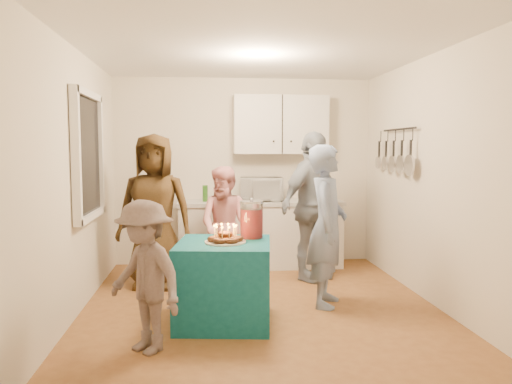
{
  "coord_description": "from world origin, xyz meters",
  "views": [
    {
      "loc": [
        -0.56,
        -5.03,
        1.62
      ],
      "look_at": [
        0.0,
        0.35,
        1.15
      ],
      "focal_mm": 35.0,
      "sensor_mm": 36.0,
      "label": 1
    }
  ],
  "objects": [
    {
      "name": "countertop",
      "position": [
        0.2,
        1.7,
        0.89
      ],
      "size": [
        2.24,
        0.62,
        0.05
      ],
      "primitive_type": "cube",
      "color": "beige",
      "rests_on": "counter"
    },
    {
      "name": "left_wall",
      "position": [
        -1.8,
        0.0,
        1.3
      ],
      "size": [
        4.0,
        4.0,
        0.0
      ],
      "primitive_type": "plane",
      "color": "silver",
      "rests_on": "floor"
    },
    {
      "name": "donut_cake",
      "position": [
        -0.37,
        -0.51,
        0.85
      ],
      "size": [
        0.38,
        0.38,
        0.18
      ],
      "primitive_type": null,
      "color": "#381C0C",
      "rests_on": "party_table"
    },
    {
      "name": "man_birthday",
      "position": [
        0.69,
        -0.06,
        0.83
      ],
      "size": [
        0.58,
        0.71,
        1.66
      ],
      "primitive_type": "imported",
      "rotation": [
        0.0,
        0.0,
        1.23
      ],
      "color": "#7B8EB4",
      "rests_on": "floor"
    },
    {
      "name": "back_wall",
      "position": [
        0.0,
        2.0,
        1.3
      ],
      "size": [
        3.6,
        3.6,
        0.0
      ],
      "primitive_type": "plane",
      "color": "silver",
      "rests_on": "floor"
    },
    {
      "name": "upper_cabinet",
      "position": [
        0.5,
        1.85,
        1.95
      ],
      "size": [
        1.3,
        0.3,
        0.8
      ],
      "primitive_type": "cube",
      "color": "white",
      "rests_on": "back_wall"
    },
    {
      "name": "woman_back_left",
      "position": [
        -1.14,
        0.84,
        0.9
      ],
      "size": [
        0.96,
        0.7,
        1.8
      ],
      "primitive_type": "imported",
      "rotation": [
        0.0,
        0.0,
        -0.15
      ],
      "color": "brown",
      "rests_on": "floor"
    },
    {
      "name": "woman_back_right",
      "position": [
        0.75,
        0.95,
        0.92
      ],
      "size": [
        1.1,
        1.05,
        1.83
      ],
      "primitive_type": "imported",
      "rotation": [
        0.0,
        0.0,
        0.73
      ],
      "color": "#112138",
      "rests_on": "floor"
    },
    {
      "name": "child_near_left",
      "position": [
        -1.04,
        -1.09,
        0.61
      ],
      "size": [
        0.88,
        0.88,
        1.22
      ],
      "primitive_type": "imported",
      "rotation": [
        0.0,
        0.0,
        -0.79
      ],
      "color": "#574846",
      "rests_on": "floor"
    },
    {
      "name": "microwave",
      "position": [
        0.22,
        1.7,
        1.07
      ],
      "size": [
        0.6,
        0.42,
        0.32
      ],
      "primitive_type": "imported",
      "rotation": [
        0.0,
        0.0,
        -0.06
      ],
      "color": "white",
      "rests_on": "countertop"
    },
    {
      "name": "ceiling",
      "position": [
        0.0,
        0.0,
        2.6
      ],
      "size": [
        4.0,
        4.0,
        0.0
      ],
      "primitive_type": "plane",
      "color": "white",
      "rests_on": "floor"
    },
    {
      "name": "right_wall",
      "position": [
        1.8,
        0.0,
        1.3
      ],
      "size": [
        4.0,
        4.0,
        0.0
      ],
      "primitive_type": "plane",
      "color": "silver",
      "rests_on": "floor"
    },
    {
      "name": "party_table",
      "position": [
        -0.39,
        -0.48,
        0.38
      ],
      "size": [
        0.95,
        0.95,
        0.76
      ],
      "primitive_type": "cube",
      "rotation": [
        0.0,
        0.0,
        -0.13
      ],
      "color": "#0F5566",
      "rests_on": "floor"
    },
    {
      "name": "floor",
      "position": [
        0.0,
        0.0,
        0.0
      ],
      "size": [
        4.0,
        4.0,
        0.0
      ],
      "primitive_type": "plane",
      "color": "brown",
      "rests_on": "ground"
    },
    {
      "name": "pot_rack",
      "position": [
        1.72,
        0.7,
        1.6
      ],
      "size": [
        0.12,
        1.0,
        0.6
      ],
      "primitive_type": "cube",
      "color": "black",
      "rests_on": "right_wall"
    },
    {
      "name": "woman_back_center",
      "position": [
        -0.3,
        0.86,
        0.71
      ],
      "size": [
        0.83,
        0.74,
        1.41
      ],
      "primitive_type": "imported",
      "rotation": [
        0.0,
        0.0,
        -0.36
      ],
      "color": "pink",
      "rests_on": "floor"
    },
    {
      "name": "punch_jar",
      "position": [
        -0.11,
        -0.28,
        0.93
      ],
      "size": [
        0.22,
        0.22,
        0.34
      ],
      "primitive_type": "cylinder",
      "color": "red",
      "rests_on": "party_table"
    },
    {
      "name": "counter",
      "position": [
        0.2,
        1.7,
        0.43
      ],
      "size": [
        2.2,
        0.58,
        0.86
      ],
      "primitive_type": "cube",
      "color": "white",
      "rests_on": "floor"
    },
    {
      "name": "window_night",
      "position": [
        -1.77,
        0.3,
        1.55
      ],
      "size": [
        0.04,
        1.0,
        1.2
      ],
      "primitive_type": "cube",
      "color": "black",
      "rests_on": "left_wall"
    }
  ]
}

